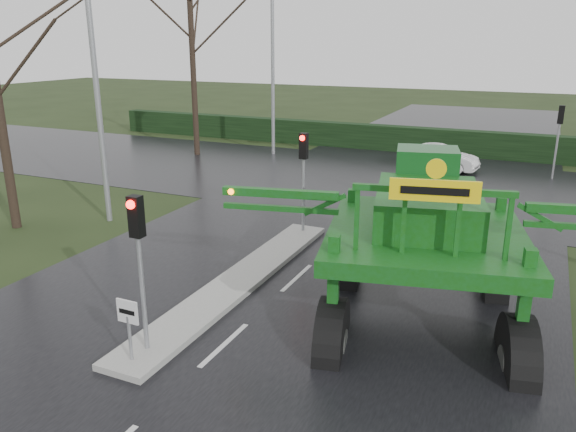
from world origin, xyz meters
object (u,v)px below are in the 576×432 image
at_px(traffic_signal_far, 560,125).
at_px(street_light_left_far, 278,48).
at_px(traffic_signal_mid, 303,161).
at_px(keep_left_sign, 128,320).
at_px(traffic_signal_near, 138,241).
at_px(white_sedan, 438,170).
at_px(crop_sprayer, 336,233).
at_px(street_light_left_near, 100,54).

xyz_separation_m(traffic_signal_far, street_light_left_far, (-14.69, -0.01, 3.40)).
xyz_separation_m(traffic_signal_mid, street_light_left_far, (-6.89, 12.51, 3.40)).
xyz_separation_m(keep_left_sign, traffic_signal_near, (0.00, 0.49, 1.53)).
bearing_deg(white_sedan, crop_sprayer, -169.60).
xyz_separation_m(traffic_signal_near, traffic_signal_far, (7.80, 21.02, 0.00)).
relative_size(traffic_signal_near, street_light_left_far, 0.35).
height_order(street_light_left_near, white_sedan, street_light_left_near).
xyz_separation_m(street_light_left_near, white_sedan, (9.33, 13.70, -5.99)).
bearing_deg(street_light_left_far, keep_left_sign, -72.22).
relative_size(traffic_signal_far, street_light_left_far, 0.35).
xyz_separation_m(traffic_signal_mid, white_sedan, (2.44, 12.21, -2.59)).
xyz_separation_m(traffic_signal_mid, crop_sprayer, (3.39, -6.24, -0.05)).
relative_size(traffic_signal_far, crop_sprayer, 0.37).
bearing_deg(keep_left_sign, traffic_signal_mid, 90.00).
bearing_deg(street_light_left_far, crop_sprayer, -61.25).
distance_m(keep_left_sign, white_sedan, 21.37).
height_order(street_light_left_near, crop_sprayer, street_light_left_near).
relative_size(keep_left_sign, white_sedan, 0.35).
bearing_deg(white_sedan, traffic_signal_mid, 176.15).
bearing_deg(traffic_signal_mid, traffic_signal_far, 58.07).
distance_m(traffic_signal_near, traffic_signal_mid, 8.50).
relative_size(keep_left_sign, traffic_signal_mid, 0.38).
height_order(traffic_signal_near, traffic_signal_far, same).
xyz_separation_m(traffic_signal_near, street_light_left_far, (-6.89, 21.01, 3.40)).
bearing_deg(traffic_signal_mid, white_sedan, 78.71).
bearing_deg(crop_sprayer, white_sedan, 80.42).
bearing_deg(crop_sprayer, street_light_left_near, 142.70).
relative_size(keep_left_sign, street_light_left_far, 0.14).
distance_m(keep_left_sign, traffic_signal_mid, 9.12).
relative_size(street_light_left_near, white_sedan, 2.57).
height_order(traffic_signal_near, traffic_signal_mid, same).
height_order(traffic_signal_near, crop_sprayer, crop_sprayer).
bearing_deg(street_light_left_near, crop_sprayer, -24.77).
xyz_separation_m(traffic_signal_far, white_sedan, (-5.36, -0.31, -2.59)).
height_order(street_light_left_near, street_light_left_far, same).
relative_size(traffic_signal_near, street_light_left_near, 0.35).
xyz_separation_m(keep_left_sign, white_sedan, (2.44, 21.20, -1.06)).
distance_m(keep_left_sign, crop_sprayer, 4.61).
relative_size(traffic_signal_far, white_sedan, 0.91).
height_order(traffic_signal_far, white_sedan, traffic_signal_far).
relative_size(traffic_signal_mid, street_light_left_far, 0.35).
relative_size(street_light_left_far, white_sedan, 2.57).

